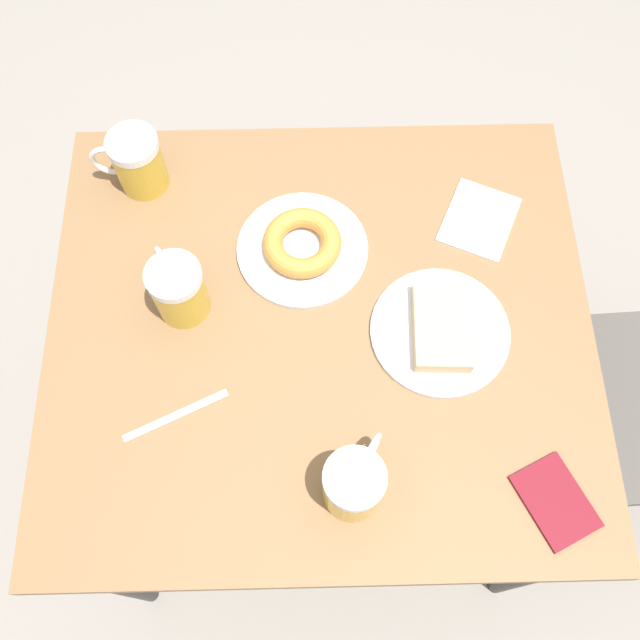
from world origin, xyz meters
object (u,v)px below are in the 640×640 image
object	(u,v)px
plate_with_cake	(441,330)
fork	(176,416)
beer_mug_left	(178,289)
beer_mug_center	(354,484)
beer_mug_right	(137,162)
passport_near_edge	(555,501)
plate_with_donut	(302,246)
napkin_folded	(479,220)

from	to	relation	value
plate_with_cake	fork	world-z (taller)	plate_with_cake
beer_mug_left	beer_mug_center	distance (m)	0.42
plate_with_cake	beer_mug_center	world-z (taller)	beer_mug_center
beer_mug_right	passport_near_edge	bearing A→B (deg)	48.13
beer_mug_right	plate_with_donut	bearing A→B (deg)	62.14
beer_mug_left	plate_with_cake	bearing A→B (deg)	81.68
fork	passport_near_edge	xyz separation A→B (m)	(0.15, 0.58, 0.00)
plate_with_cake	napkin_folded	world-z (taller)	plate_with_cake
plate_with_cake	passport_near_edge	size ratio (longest dim) A/B	1.54
plate_with_cake	napkin_folded	size ratio (longest dim) A/B	1.31
beer_mug_left	passport_near_edge	world-z (taller)	beer_mug_left
plate_with_donut	fork	bearing A→B (deg)	-34.61
fork	plate_with_donut	bearing A→B (deg)	145.39
beer_mug_left	beer_mug_center	xyz separation A→B (m)	(0.32, 0.27, 0.00)
beer_mug_center	napkin_folded	world-z (taller)	beer_mug_center
plate_with_cake	fork	size ratio (longest dim) A/B	1.41
beer_mug_right	fork	world-z (taller)	beer_mug_right
passport_near_edge	plate_with_donut	bearing A→B (deg)	-139.72
beer_mug_center	passport_near_edge	size ratio (longest dim) A/B	0.81
plate_with_cake	plate_with_donut	world-z (taller)	plate_with_donut
plate_with_donut	beer_mug_center	size ratio (longest dim) A/B	1.87
plate_with_donut	napkin_folded	size ratio (longest dim) A/B	1.30
beer_mug_left	napkin_folded	size ratio (longest dim) A/B	0.70
plate_with_donut	passport_near_edge	distance (m)	0.58
plate_with_donut	fork	distance (m)	0.36
beer_mug_right	fork	size ratio (longest dim) A/B	0.80
napkin_folded	beer_mug_left	bearing A→B (deg)	-73.40
plate_with_cake	fork	xyz separation A→B (m)	(0.13, -0.43, -0.01)
napkin_folded	fork	world-z (taller)	same
napkin_folded	fork	bearing A→B (deg)	-56.05
passport_near_edge	napkin_folded	bearing A→B (deg)	-173.34
plate_with_donut	passport_near_edge	size ratio (longest dim) A/B	1.52
passport_near_edge	plate_with_cake	bearing A→B (deg)	-152.04
plate_with_cake	plate_with_donut	size ratio (longest dim) A/B	1.01
plate_with_cake	napkin_folded	bearing A→B (deg)	157.37
beer_mug_left	fork	size ratio (longest dim) A/B	0.75
plate_with_cake	beer_mug_left	world-z (taller)	beer_mug_left
plate_with_donut	napkin_folded	world-z (taller)	plate_with_donut
passport_near_edge	fork	bearing A→B (deg)	-104.24
beer_mug_left	napkin_folded	world-z (taller)	beer_mug_left
plate_with_cake	beer_mug_right	distance (m)	0.61
beer_mug_left	fork	bearing A→B (deg)	-0.57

